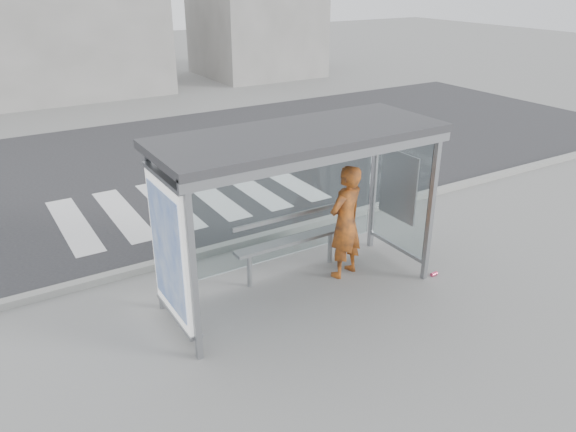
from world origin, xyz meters
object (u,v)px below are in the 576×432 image
at_px(bus_shelter, 276,177).
at_px(person, 346,222).
at_px(soda_can, 434,274).
at_px(bench, 291,241).

height_order(bus_shelter, person, bus_shelter).
bearing_deg(person, bus_shelter, -13.00).
height_order(person, soda_can, person).
xyz_separation_m(bus_shelter, person, (1.32, 0.05, -1.03)).
relative_size(bench, soda_can, 16.44).
bearing_deg(bench, bus_shelter, -137.93).
height_order(bus_shelter, bench, bus_shelter).
distance_m(bus_shelter, soda_can, 3.32).
bearing_deg(person, bench, -47.65).
bearing_deg(bus_shelter, person, 2.02).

